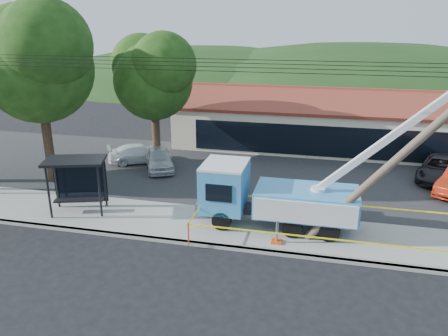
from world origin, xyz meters
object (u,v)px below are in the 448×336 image
leaning_pole (405,152)px  bus_shelter (77,172)px  utility_truck (275,194)px  car_dark (439,181)px  car_silver (160,170)px  car_white (141,163)px

leaning_pole → bus_shelter: size_ratio=2.43×
utility_truck → car_dark: size_ratio=2.36×
car_silver → car_dark: bearing=-19.8°
utility_truck → car_silver: size_ratio=2.88×
leaning_pole → bus_shelter: bearing=178.2°
utility_truck → car_dark: utility_truck is taller
bus_shelter → car_white: size_ratio=0.76×
leaning_pole → car_silver: (-13.81, 7.81, -4.48)m
utility_truck → leaning_pole: utility_truck is taller
bus_shelter → car_silver: (1.52, 7.34, -2.23)m
leaning_pole → bus_shelter: leaning_pole is taller
leaning_pole → car_dark: leaning_pole is taller
utility_truck → bus_shelter: utility_truck is taller
bus_shelter → car_white: bearing=74.8°
car_silver → car_white: (-1.83, 1.05, 0.00)m
car_white → car_dark: bearing=-116.9°
car_dark → bus_shelter: bearing=-134.5°
utility_truck → bus_shelter: bearing=-176.7°
car_dark → utility_truck: bearing=-117.1°
car_silver → car_dark: size_ratio=0.82×
car_white → bus_shelter: bearing=152.4°
car_white → leaning_pole: bearing=-149.2°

